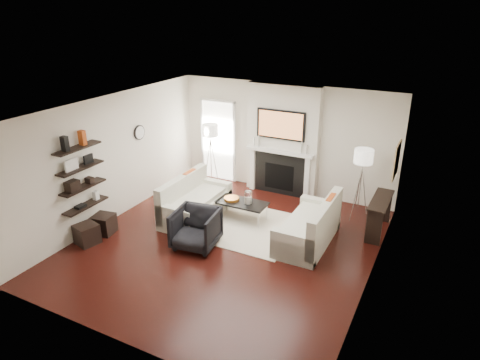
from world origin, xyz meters
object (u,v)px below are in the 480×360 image
at_px(ottoman_near, 104,224).
at_px(armchair, 196,227).
at_px(loveseat_left_base, 196,209).
at_px(coffee_table, 242,203).
at_px(lamp_left_shade, 210,130).
at_px(loveseat_right_base, 307,233).
at_px(lamp_right_shade, 364,156).

bearing_deg(ottoman_near, armchair, 11.99).
height_order(loveseat_left_base, coffee_table, same).
xyz_separation_m(lamp_left_shade, ottoman_near, (-0.62, -3.32, -1.25)).
bearing_deg(ottoman_near, coffee_table, 38.81).
distance_m(loveseat_right_base, ottoman_near, 4.16).
bearing_deg(armchair, lamp_left_shade, 107.19).
distance_m(lamp_right_shade, ottoman_near, 5.59).
xyz_separation_m(coffee_table, lamp_right_shade, (2.25, 1.21, 1.05)).
xyz_separation_m(loveseat_right_base, lamp_left_shade, (-3.25, 1.77, 1.24)).
distance_m(loveseat_left_base, coffee_table, 1.03).
distance_m(coffee_table, ottoman_near, 2.92).
height_order(coffee_table, armchair, armchair).
relative_size(loveseat_left_base, loveseat_right_base, 1.00).
distance_m(loveseat_left_base, lamp_right_shade, 3.78).
xyz_separation_m(armchair, lamp_right_shade, (2.54, 2.62, 1.03)).
relative_size(coffee_table, lamp_left_shade, 2.75).
bearing_deg(loveseat_right_base, coffee_table, 169.99).
height_order(loveseat_left_base, loveseat_right_base, same).
height_order(loveseat_right_base, armchair, armchair).
bearing_deg(armchair, coffee_table, 70.37).
bearing_deg(coffee_table, lamp_right_shade, 28.37).
distance_m(loveseat_left_base, armchair, 1.23).
distance_m(coffee_table, lamp_right_shade, 2.76).
bearing_deg(lamp_left_shade, ottoman_near, -100.59).
height_order(coffee_table, lamp_right_shade, lamp_right_shade).
bearing_deg(coffee_table, armchair, -101.64).
height_order(coffee_table, lamp_left_shade, lamp_left_shade).
relative_size(loveseat_right_base, lamp_right_shade, 4.50).
bearing_deg(lamp_left_shade, loveseat_right_base, -28.60).
distance_m(lamp_left_shade, ottoman_near, 3.60).
bearing_deg(loveseat_left_base, ottoman_near, -132.71).
xyz_separation_m(armchair, lamp_left_shade, (-1.36, 2.89, 1.03)).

